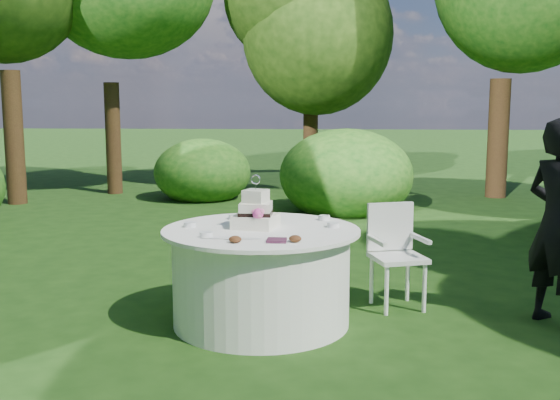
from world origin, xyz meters
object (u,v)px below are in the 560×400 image
object	(u,v)px
table	(261,276)
napkins	(277,240)
guest	(559,223)
cake	(256,213)
chair	(395,247)

from	to	relation	value
table	napkins	bearing A→B (deg)	-71.28
guest	cake	distance (m)	2.38
napkins	guest	world-z (taller)	guest
guest	chair	xyz separation A→B (m)	(-1.23, 0.40, -0.30)
napkins	chair	world-z (taller)	chair
table	cake	distance (m)	0.50
napkins	chair	size ratio (longest dim) A/B	0.16
cake	guest	bearing A→B (deg)	2.71
cake	chair	xyz separation A→B (m)	(1.15, 0.51, -0.37)
table	guest	bearing A→B (deg)	3.80
guest	table	distance (m)	2.38
guest	chair	distance (m)	1.33
table	chair	size ratio (longest dim) A/B	1.75
napkins	cake	xyz separation A→B (m)	(-0.21, 0.52, 0.10)
napkins	cake	bearing A→B (deg)	111.67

